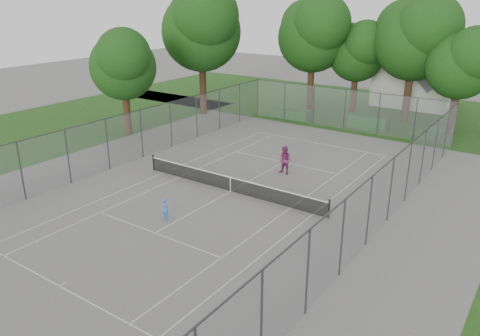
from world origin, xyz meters
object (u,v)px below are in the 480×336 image
Objects in this scene: tennis_net at (230,184)px; girl_player at (165,209)px; house at (418,68)px; woman_player at (285,160)px.

tennis_net is 5.03m from girl_player.
girl_player is (-2.95, -35.29, -3.28)m from house.
girl_player is at bearing -98.98° from woman_player.
tennis_net is at bearing -94.47° from house.
girl_player reaches higher than tennis_net.
house is 35.56m from girl_player.
house reaches higher than tennis_net.
house is at bearing -73.71° from girl_player.
girl_player is 0.66× the size of woman_player.
woman_player is (1.21, 4.43, 0.43)m from tennis_net.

